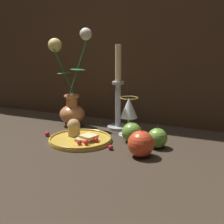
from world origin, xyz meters
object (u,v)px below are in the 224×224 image
vase (71,97)px  plate_with_pastries (80,137)px  apple_at_table_edge (132,132)px  wine_glass (129,110)px  candlestick (117,98)px  apple_near_glass (141,144)px  apple_beside_vase (157,138)px

vase → plate_with_pastries: 0.24m
vase → apple_at_table_edge: bearing=-18.3°
wine_glass → candlestick: bearing=140.4°
apple_near_glass → apple_at_table_edge: size_ratio=1.16×
vase → apple_near_glass: vase is taller
apple_beside_vase → apple_near_glass: bearing=-103.8°
apple_at_table_edge → candlestick: bearing=129.7°
vase → apple_beside_vase: bearing=-16.9°
wine_glass → apple_near_glass: bearing=-59.5°
vase → apple_at_table_edge: (0.30, -0.10, -0.08)m
vase → wine_glass: 0.26m
vase → plate_with_pastries: (0.13, -0.17, -0.10)m
wine_glass → apple_at_table_edge: 0.10m
apple_at_table_edge → wine_glass: bearing=117.9°
apple_at_table_edge → plate_with_pastries: bearing=-158.2°
vase → apple_near_glass: (0.37, -0.22, -0.08)m
apple_beside_vase → apple_at_table_edge: 0.10m
vase → plate_with_pastries: vase is taller
apple_near_glass → apple_beside_vase: bearing=76.2°
wine_glass → vase: bearing=174.5°
apple_at_table_edge → apple_near_glass: bearing=-57.9°
plate_with_pastries → candlestick: candlestick is taller
apple_beside_vase → apple_near_glass: size_ratio=0.84×
candlestick → apple_at_table_edge: 0.19m
candlestick → apple_at_table_edge: size_ratio=4.21×
apple_at_table_edge → apple_beside_vase: bearing=-12.3°
wine_glass → apple_near_glass: wine_glass is taller
vase → apple_at_table_edge: size_ratio=4.83×
apple_near_glass → apple_at_table_edge: 0.14m
candlestick → vase: bearing=-170.1°
plate_with_pastries → candlestick: 0.23m
apple_beside_vase → apple_at_table_edge: (-0.10, 0.02, 0.00)m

